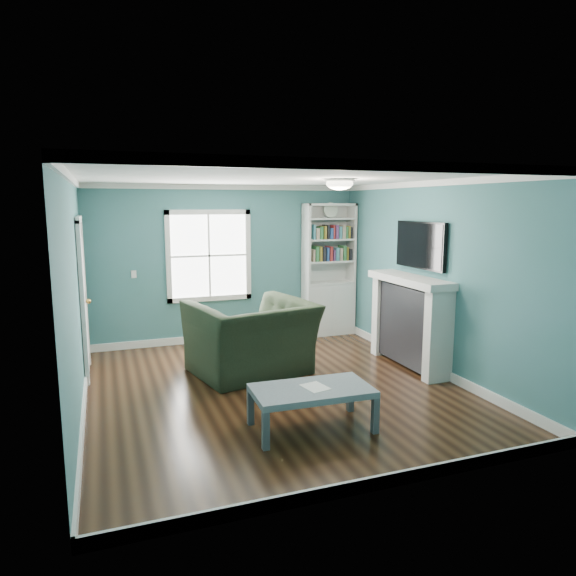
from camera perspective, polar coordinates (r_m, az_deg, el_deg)
name	(u,v)px	position (r m, az deg, el deg)	size (l,w,h in m)	color
floor	(275,388)	(6.57, -1.45, -11.07)	(5.00, 5.00, 0.00)	black
room_walls	(275,263)	(6.20, -1.51, 2.78)	(5.00, 5.00, 5.00)	#37716F
trim	(275,291)	(6.25, -1.50, -0.37)	(4.50, 5.00, 2.60)	white
window	(209,256)	(8.53, -8.76, 3.56)	(1.40, 0.06, 1.50)	white
bookshelf	(328,283)	(9.05, 4.51, 0.61)	(0.90, 0.35, 2.31)	silver
fireplace	(410,323)	(7.45, 13.40, -3.76)	(0.44, 1.58, 1.30)	black
tv	(420,245)	(7.35, 14.50, 4.63)	(0.06, 1.10, 0.65)	black
door	(83,296)	(7.35, -21.83, -0.88)	(0.12, 0.98, 2.17)	silver
ceiling_fixture	(340,183)	(6.60, 5.76, 11.54)	(0.38, 0.38, 0.15)	white
light_switch	(134,274)	(8.41, -16.76, 1.48)	(0.08, 0.01, 0.12)	white
recliner	(251,326)	(6.95, -4.09, -4.23)	(1.52, 0.99, 1.33)	black
coffee_table	(312,393)	(5.34, 2.66, -11.57)	(1.23, 0.70, 0.44)	#464E54
paper_sheet	(315,387)	(5.33, 3.04, -10.93)	(0.22, 0.28, 0.00)	white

